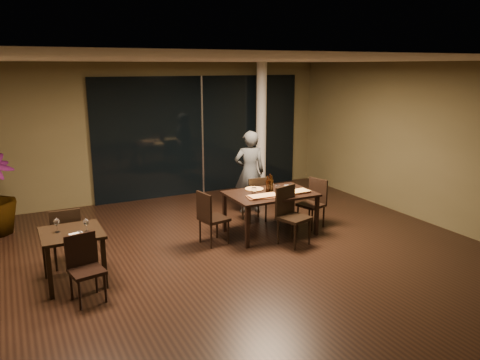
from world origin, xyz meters
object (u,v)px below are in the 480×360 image
object	(u,v)px
chair_side_far	(66,234)
chair_side_near	(84,264)
bottle_b	(272,184)
chair_main_left	(210,215)
diner	(250,172)
chair_main_near	(290,212)
bottle_a	(268,184)
bottle_c	(270,183)
chair_main_far	(256,197)
chair_main_right	(314,200)
main_table	(270,197)
side_table	(72,240)

from	to	relation	value
chair_side_far	chair_side_near	size ratio (longest dim) A/B	1.07
chair_side_near	bottle_b	distance (m)	3.55
chair_main_left	diner	distance (m)	1.93
chair_main_near	chair_side_far	distance (m)	3.53
chair_main_left	chair_side_near	world-z (taller)	chair_main_left
bottle_a	bottle_b	world-z (taller)	bottle_b
chair_main_near	bottle_c	bearing A→B (deg)	75.16
chair_main_left	bottle_a	bearing A→B (deg)	-96.88
chair_main_near	bottle_c	world-z (taller)	bottle_c
chair_main_far	diner	size ratio (longest dim) A/B	0.53
chair_main_left	chair_side_near	bearing A→B (deg)	105.57
chair_side_far	chair_side_near	bearing A→B (deg)	96.59
chair_main_left	chair_main_right	bearing A→B (deg)	-99.91
main_table	chair_main_near	world-z (taller)	chair_main_near
chair_side_far	chair_side_near	world-z (taller)	chair_side_far
main_table	chair_main_near	xyz separation A→B (m)	(0.05, -0.57, -0.13)
chair_side_near	chair_main_right	bearing A→B (deg)	3.48
chair_side_near	chair_main_left	bearing A→B (deg)	15.35
main_table	diner	world-z (taller)	diner
chair_main_right	diner	world-z (taller)	diner
main_table	bottle_a	size ratio (longest dim) A/B	5.01
chair_main_near	chair_side_near	xyz separation A→B (m)	(-3.39, -0.47, -0.07)
chair_side_far	diner	world-z (taller)	diner
side_table	chair_main_far	world-z (taller)	chair_main_far
chair_side_near	bottle_a	size ratio (longest dim) A/B	2.86
side_table	diner	bearing A→B (deg)	25.68
chair_side_near	diner	distance (m)	4.27
side_table	chair_side_far	size ratio (longest dim) A/B	0.87
diner	bottle_c	size ratio (longest dim) A/B	5.37
chair_main_right	diner	xyz separation A→B (m)	(-0.68, 1.28, 0.34)
bottle_b	bottle_c	bearing A→B (deg)	85.29
chair_main_near	chair_side_far	xyz separation A→B (m)	(-3.47, 0.67, -0.03)
chair_main_near	chair_side_near	distance (m)	3.42
diner	side_table	bearing A→B (deg)	42.79
side_table	bottle_b	size ratio (longest dim) A/B	2.66
chair_main_far	bottle_a	world-z (taller)	bottle_a
side_table	chair_side_far	distance (m)	0.61
chair_main_right	bottle_b	distance (m)	0.98
side_table	chair_side_far	bearing A→B (deg)	91.33
side_table	chair_main_near	xyz separation A→B (m)	(3.45, -0.07, -0.08)
side_table	bottle_a	world-z (taller)	bottle_a
chair_main_right	chair_side_far	xyz separation A→B (m)	(-4.34, 0.13, 0.01)
chair_main_right	bottle_c	size ratio (longest dim) A/B	2.85
main_table	bottle_a	world-z (taller)	bottle_a
chair_main_left	bottle_a	distance (m)	1.20
side_table	chair_main_right	bearing A→B (deg)	6.29
chair_main_left	chair_side_far	world-z (taller)	chair_side_far
chair_main_near	diner	bearing A→B (deg)	67.59
chair_main_left	chair_main_near	bearing A→B (deg)	-123.98
chair_main_far	bottle_c	world-z (taller)	bottle_c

